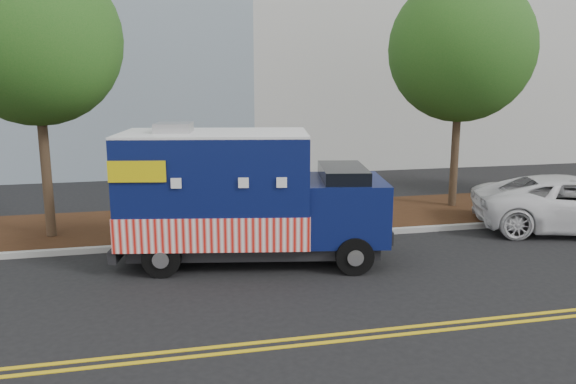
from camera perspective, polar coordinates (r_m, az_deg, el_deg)
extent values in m
plane|color=black|center=(14.01, -3.36, -6.80)|extent=(120.00, 120.00, 0.00)
cube|color=#9E9E99|center=(15.30, -4.22, -4.91)|extent=(120.00, 0.18, 0.15)
cube|color=black|center=(17.31, -5.27, -2.99)|extent=(120.00, 4.00, 0.15)
cube|color=gold|center=(9.95, 1.00, -14.66)|extent=(120.00, 0.10, 0.01)
cube|color=gold|center=(9.74, 1.37, -15.29)|extent=(120.00, 0.10, 0.01)
cylinder|color=#38281C|center=(16.36, -23.40, 2.60)|extent=(0.26, 0.26, 4.25)
sphere|color=#1F5919|center=(16.23, -24.33, 13.92)|extent=(4.40, 4.40, 4.40)
cylinder|color=#38281C|center=(19.55, 16.61, 4.20)|extent=(0.26, 0.26, 4.13)
sphere|color=#1F5919|center=(19.44, 17.17, 13.70)|extent=(4.68, 4.68, 4.68)
cube|color=#473828|center=(15.06, -13.77, -1.07)|extent=(0.06, 0.06, 2.40)
cube|color=black|center=(13.76, -3.36, -5.24)|extent=(6.06, 3.00, 0.29)
cube|color=#0A1348|center=(13.47, -7.39, 0.58)|extent=(4.71, 3.14, 2.48)
cube|color=red|center=(13.66, -7.30, -3.05)|extent=(4.76, 3.21, 0.78)
cube|color=white|center=(13.29, -7.53, 5.93)|extent=(4.71, 3.14, 0.06)
cube|color=#B7B7BA|center=(13.40, -11.54, 6.42)|extent=(0.97, 0.97, 0.23)
cube|color=#0A1348|center=(13.66, 5.75, -1.67)|extent=(2.24, 2.53, 1.45)
cube|color=black|center=(13.51, 5.59, 1.19)|extent=(1.39, 2.17, 0.67)
cube|color=black|center=(13.94, 9.60, -3.57)|extent=(0.46, 2.05, 0.31)
cube|color=black|center=(14.17, -16.27, -5.06)|extent=(0.61, 2.32, 0.29)
cube|color=#B7B7BA|center=(13.83, -16.48, 0.70)|extent=(0.38, 1.84, 1.97)
cube|color=#B7B7BA|center=(14.64, -5.76, 1.70)|extent=(1.84, 0.38, 1.14)
cube|color=#DAC40B|center=(12.42, -15.12, 2.01)|extent=(1.22, 0.25, 0.47)
cube|color=#DAC40B|center=(14.80, -13.03, 3.59)|extent=(1.22, 0.25, 0.47)
cylinder|color=black|center=(12.90, 6.77, -6.46)|extent=(0.91, 0.44, 0.87)
cylinder|color=black|center=(14.90, 5.53, -3.96)|extent=(0.91, 0.44, 0.87)
cylinder|color=black|center=(12.97, -12.70, -6.57)|extent=(0.91, 0.44, 0.87)
cylinder|color=black|center=(14.96, -11.25, -4.07)|extent=(0.91, 0.44, 0.87)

